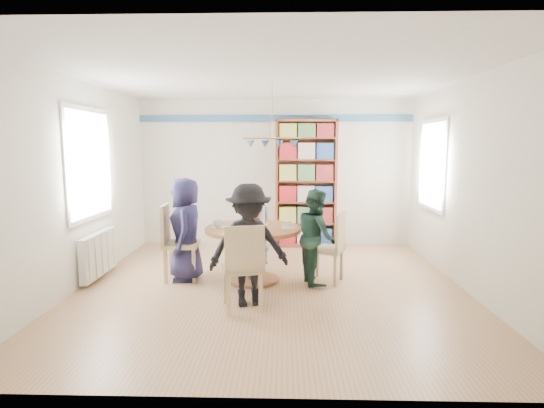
{
  "coord_description": "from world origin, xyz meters",
  "views": [
    {
      "loc": [
        0.16,
        -5.39,
        1.84
      ],
      "look_at": [
        0.0,
        0.4,
        1.05
      ],
      "focal_mm": 28.0,
      "sensor_mm": 36.0,
      "label": 1
    }
  ],
  "objects_px": {
    "radiator": "(99,254)",
    "person_right": "(316,236)",
    "chair_right": "(332,245)",
    "person_near": "(249,245)",
    "bookshelf": "(306,185)",
    "person_left": "(186,229)",
    "chair_left": "(175,239)",
    "chair_far": "(255,233)",
    "dining_table": "(253,241)",
    "person_far": "(258,228)",
    "chair_near": "(243,263)"
  },
  "relations": [
    {
      "from": "chair_left",
      "to": "person_near",
      "type": "height_order",
      "value": "person_near"
    },
    {
      "from": "chair_right",
      "to": "person_far",
      "type": "distance_m",
      "value": 1.4
    },
    {
      "from": "dining_table",
      "to": "bookshelf",
      "type": "xyz_separation_m",
      "value": [
        0.82,
        2.1,
        0.58
      ]
    },
    {
      "from": "person_far",
      "to": "bookshelf",
      "type": "xyz_separation_m",
      "value": [
        0.8,
        1.21,
        0.57
      ]
    },
    {
      "from": "person_left",
      "to": "person_far",
      "type": "height_order",
      "value": "person_left"
    },
    {
      "from": "chair_right",
      "to": "person_near",
      "type": "relative_size",
      "value": 0.67
    },
    {
      "from": "bookshelf",
      "to": "radiator",
      "type": "bearing_deg",
      "value": -145.6
    },
    {
      "from": "chair_near",
      "to": "person_right",
      "type": "height_order",
      "value": "person_right"
    },
    {
      "from": "chair_right",
      "to": "bookshelf",
      "type": "xyz_separation_m",
      "value": [
        -0.25,
        2.13,
        0.61
      ]
    },
    {
      "from": "dining_table",
      "to": "person_right",
      "type": "xyz_separation_m",
      "value": [
        0.85,
        -0.04,
        0.08
      ]
    },
    {
      "from": "radiator",
      "to": "dining_table",
      "type": "bearing_deg",
      "value": -1.53
    },
    {
      "from": "dining_table",
      "to": "chair_far",
      "type": "height_order",
      "value": "chair_far"
    },
    {
      "from": "radiator",
      "to": "person_left",
      "type": "distance_m",
      "value": 1.28
    },
    {
      "from": "dining_table",
      "to": "person_far",
      "type": "relative_size",
      "value": 1.13
    },
    {
      "from": "chair_left",
      "to": "person_far",
      "type": "bearing_deg",
      "value": 37.76
    },
    {
      "from": "person_right",
      "to": "bookshelf",
      "type": "xyz_separation_m",
      "value": [
        -0.04,
        2.14,
        0.5
      ]
    },
    {
      "from": "chair_left",
      "to": "chair_right",
      "type": "height_order",
      "value": "chair_left"
    },
    {
      "from": "chair_far",
      "to": "chair_left",
      "type": "bearing_deg",
      "value": -135.78
    },
    {
      "from": "chair_far",
      "to": "person_right",
      "type": "bearing_deg",
      "value": -50.3
    },
    {
      "from": "person_far",
      "to": "person_right",
      "type": "bearing_deg",
      "value": 130.83
    },
    {
      "from": "dining_table",
      "to": "radiator",
      "type": "bearing_deg",
      "value": 178.47
    },
    {
      "from": "radiator",
      "to": "chair_far",
      "type": "bearing_deg",
      "value": 25.08
    },
    {
      "from": "person_right",
      "to": "bookshelf",
      "type": "height_order",
      "value": "bookshelf"
    },
    {
      "from": "radiator",
      "to": "person_far",
      "type": "xyz_separation_m",
      "value": [
        2.18,
        0.84,
        0.22
      ]
    },
    {
      "from": "chair_right",
      "to": "person_far",
      "type": "xyz_separation_m",
      "value": [
        -1.05,
        0.93,
        0.05
      ]
    },
    {
      "from": "chair_right",
      "to": "dining_table",
      "type": "bearing_deg",
      "value": 178.31
    },
    {
      "from": "chair_left",
      "to": "chair_far",
      "type": "bearing_deg",
      "value": 44.22
    },
    {
      "from": "chair_near",
      "to": "person_left",
      "type": "bearing_deg",
      "value": 129.0
    },
    {
      "from": "radiator",
      "to": "person_near",
      "type": "xyz_separation_m",
      "value": [
        2.18,
        -0.93,
        0.36
      ]
    },
    {
      "from": "radiator",
      "to": "person_right",
      "type": "xyz_separation_m",
      "value": [
        3.02,
        -0.1,
        0.29
      ]
    },
    {
      "from": "chair_near",
      "to": "person_right",
      "type": "xyz_separation_m",
      "value": [
        0.89,
        1.02,
        0.09
      ]
    },
    {
      "from": "radiator",
      "to": "person_near",
      "type": "relative_size",
      "value": 0.7
    },
    {
      "from": "radiator",
      "to": "chair_near",
      "type": "xyz_separation_m",
      "value": [
        2.13,
        -1.12,
        0.2
      ]
    },
    {
      "from": "dining_table",
      "to": "person_far",
      "type": "bearing_deg",
      "value": 88.95
    },
    {
      "from": "chair_right",
      "to": "person_far",
      "type": "relative_size",
      "value": 0.84
    },
    {
      "from": "chair_far",
      "to": "person_left",
      "type": "bearing_deg",
      "value": -131.45
    },
    {
      "from": "dining_table",
      "to": "person_left",
      "type": "height_order",
      "value": "person_left"
    },
    {
      "from": "radiator",
      "to": "person_far",
      "type": "height_order",
      "value": "person_far"
    },
    {
      "from": "person_left",
      "to": "person_near",
      "type": "relative_size",
      "value": 1.0
    },
    {
      "from": "chair_left",
      "to": "person_far",
      "type": "height_order",
      "value": "person_far"
    },
    {
      "from": "radiator",
      "to": "chair_right",
      "type": "xyz_separation_m",
      "value": [
        3.23,
        -0.09,
        0.18
      ]
    },
    {
      "from": "chair_left",
      "to": "person_right",
      "type": "relative_size",
      "value": 0.82
    },
    {
      "from": "person_left",
      "to": "person_far",
      "type": "bearing_deg",
      "value": 122.79
    },
    {
      "from": "chair_right",
      "to": "chair_near",
      "type": "height_order",
      "value": "chair_near"
    },
    {
      "from": "chair_left",
      "to": "person_left",
      "type": "distance_m",
      "value": 0.2
    },
    {
      "from": "chair_right",
      "to": "chair_far",
      "type": "height_order",
      "value": "chair_right"
    },
    {
      "from": "radiator",
      "to": "chair_left",
      "type": "bearing_deg",
      "value": -0.87
    },
    {
      "from": "chair_near",
      "to": "person_near",
      "type": "height_order",
      "value": "person_near"
    },
    {
      "from": "chair_right",
      "to": "person_near",
      "type": "bearing_deg",
      "value": -141.35
    },
    {
      "from": "chair_right",
      "to": "chair_near",
      "type": "relative_size",
      "value": 0.97
    }
  ]
}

